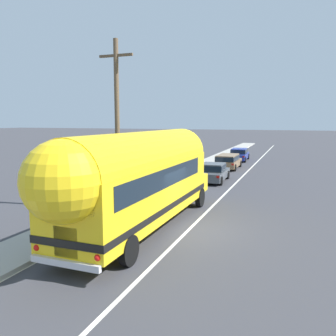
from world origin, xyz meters
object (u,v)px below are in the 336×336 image
(car_lead, at_px, (213,172))
(car_second, at_px, (228,160))
(car_third, at_px, (239,154))
(utility_pole, at_px, (117,123))
(painted_bus, at_px, (138,177))

(car_lead, xyz_separation_m, car_second, (-0.24, 7.12, 0.07))
(car_lead, bearing_deg, car_third, 91.38)
(car_third, bearing_deg, utility_pole, -95.39)
(painted_bus, bearing_deg, car_lead, 89.50)
(painted_bus, distance_m, car_lead, 12.90)
(painted_bus, relative_size, car_second, 2.79)
(car_lead, height_order, car_third, same)
(painted_bus, bearing_deg, car_second, 90.37)
(car_lead, relative_size, car_second, 0.95)
(utility_pole, xyz_separation_m, painted_bus, (2.52, -2.94, -2.12))
(car_third, bearing_deg, car_second, -89.16)
(utility_pole, relative_size, car_lead, 1.96)
(car_second, bearing_deg, car_third, 90.84)
(car_lead, bearing_deg, utility_pole, -104.93)
(utility_pole, bearing_deg, car_third, 84.61)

